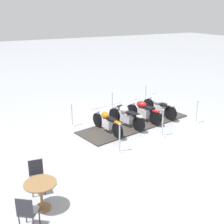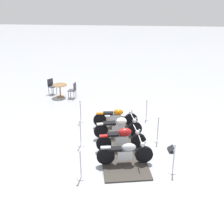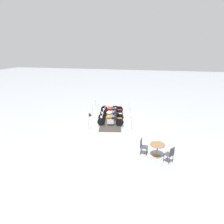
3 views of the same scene
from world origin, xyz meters
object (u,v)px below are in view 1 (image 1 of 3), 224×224
(motorcycle_copper, at_px, (107,122))
(stanchion_left_mid, at_px, (162,127))
(stanchion_left_rear, at_px, (120,142))
(stanchion_right_rear, at_px, (72,119))
(stanchion_left_front, at_px, (196,116))
(stanchion_right_front, at_px, (145,98))
(cafe_chair_across_table, at_px, (37,175))
(stanchion_right_mid, at_px, (112,107))
(cafe_chair_near_table, at_px, (27,211))
(motorcycle_maroon, at_px, (143,111))
(info_placard, at_px, (120,108))
(cafe_table, at_px, (41,189))
(motorcycle_chrome, at_px, (159,107))
(motorcycle_cream, at_px, (126,116))

(motorcycle_copper, xyz_separation_m, stanchion_left_mid, (1.34, 1.86, -0.13))
(stanchion_left_rear, bearing_deg, stanchion_right_rear, -169.37)
(stanchion_right_rear, bearing_deg, stanchion_left_front, 65.20)
(stanchion_right_front, height_order, cafe_chair_across_table, stanchion_right_front)
(stanchion_right_mid, distance_m, cafe_chair_near_table, 8.26)
(stanchion_left_mid, bearing_deg, motorcycle_maroon, 173.02)
(cafe_chair_across_table, bearing_deg, motorcycle_maroon, 126.77)
(stanchion_right_mid, bearing_deg, stanchion_left_front, 45.73)
(info_placard, relative_size, cafe_chair_across_table, 0.46)
(stanchion_left_rear, xyz_separation_m, info_placard, (-4.12, 2.40, -0.32))
(stanchion_left_mid, bearing_deg, stanchion_right_rear, -134.27)
(motorcycle_maroon, relative_size, stanchion_right_rear, 1.95)
(cafe_table, distance_m, cafe_chair_across_table, 0.83)
(motorcycle_copper, bearing_deg, stanchion_left_mid, -132.85)
(motorcycle_chrome, height_order, stanchion_right_rear, motorcycle_chrome)
(motorcycle_chrome, distance_m, info_placard, 2.14)
(info_placard, height_order, cafe_chair_across_table, cafe_chair_across_table)
(stanchion_right_front, height_order, cafe_table, stanchion_right_front)
(stanchion_left_rear, bearing_deg, stanchion_right_mid, 155.54)
(motorcycle_chrome, xyz_separation_m, stanchion_left_front, (1.49, 0.99, -0.15))
(stanchion_left_mid, height_order, stanchion_left_front, stanchion_left_mid)
(stanchion_left_mid, distance_m, stanchion_right_rear, 3.97)
(stanchion_left_rear, bearing_deg, cafe_table, -61.03)
(stanchion_right_rear, height_order, info_placard, stanchion_right_rear)
(stanchion_right_rear, bearing_deg, stanchion_left_mid, 45.73)
(info_placard, height_order, cafe_table, cafe_table)
(motorcycle_copper, relative_size, stanchion_left_mid, 1.79)
(stanchion_left_front, bearing_deg, motorcycle_maroon, -122.71)
(motorcycle_cream, height_order, motorcycle_copper, motorcycle_cream)
(stanchion_left_mid, xyz_separation_m, cafe_chair_near_table, (2.94, -6.12, 0.17))
(stanchion_right_mid, bearing_deg, motorcycle_cream, -7.78)
(cafe_table, xyz_separation_m, cafe_chair_across_table, (-0.82, 0.11, -0.04))
(info_placard, bearing_deg, motorcycle_copper, -141.23)
(stanchion_left_mid, xyz_separation_m, stanchion_right_mid, (-3.19, -0.60, 0.02))
(motorcycle_chrome, bearing_deg, cafe_table, 111.89)
(motorcycle_copper, relative_size, cafe_chair_near_table, 2.22)
(motorcycle_chrome, xyz_separation_m, cafe_chair_across_table, (3.39, -6.76, 0.04))
(motorcycle_cream, distance_m, stanchion_left_mid, 1.74)
(stanchion_left_front, bearing_deg, info_placard, -147.60)
(stanchion_left_rear, xyz_separation_m, stanchion_right_mid, (-3.61, 1.64, 0.00))
(stanchion_left_mid, relative_size, cafe_chair_near_table, 1.24)
(stanchion_right_rear, relative_size, stanchion_right_mid, 0.89)
(cafe_chair_across_table, bearing_deg, motorcycle_cream, 130.22)
(motorcycle_copper, relative_size, stanchion_right_rear, 2.02)
(motorcycle_cream, distance_m, stanchion_right_mid, 1.68)
(stanchion_left_rear, bearing_deg, motorcycle_copper, 167.76)
(stanchion_right_front, xyz_separation_m, info_placard, (-0.09, -1.48, -0.35))
(stanchion_left_rear, distance_m, stanchion_right_mid, 3.97)
(motorcycle_copper, bearing_deg, motorcycle_chrome, -86.65)
(stanchion_right_front, bearing_deg, stanchion_right_mid, -79.37)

